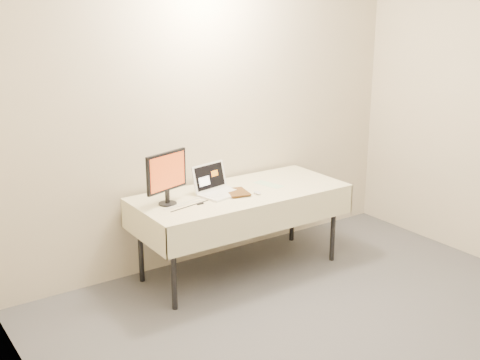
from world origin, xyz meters
TOP-DOWN VIEW (x-y plane):
  - back_wall at (0.00, 2.50)m, footprint 4.00×0.10m
  - table at (0.00, 2.05)m, footprint 1.86×0.81m
  - laptop at (-0.20, 2.11)m, footprint 0.41×0.37m
  - monitor at (-0.68, 2.09)m, footprint 0.41×0.18m
  - book at (-0.15, 2.02)m, footprint 0.18×0.06m
  - alarm_clock at (-0.15, 2.29)m, footprint 0.13×0.07m
  - clicker at (0.07, 1.90)m, footprint 0.05×0.09m
  - paper_form at (0.32, 2.07)m, footprint 0.17×0.30m
  - usb_dongle at (-0.46, 1.94)m, footprint 0.06×0.02m

SIDE VIEW (x-z plane):
  - table at x=0.00m, z-range 0.31..1.05m
  - paper_form at x=0.32m, z-range 0.74..0.74m
  - usb_dongle at x=-0.46m, z-range 0.74..0.75m
  - clicker at x=0.07m, z-range 0.74..0.76m
  - alarm_clock at x=-0.15m, z-range 0.74..0.79m
  - laptop at x=-0.20m, z-range 0.68..0.92m
  - book at x=-0.15m, z-range 0.74..0.97m
  - monitor at x=-0.68m, z-range 0.77..1.21m
  - back_wall at x=0.00m, z-range 0.00..2.70m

